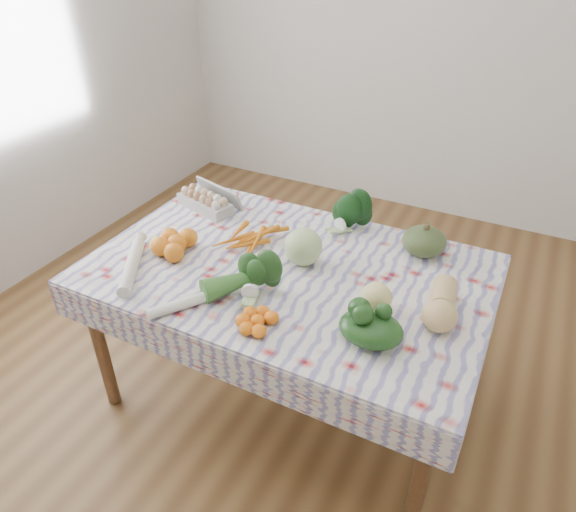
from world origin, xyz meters
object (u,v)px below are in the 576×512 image
Objects in this scene: dining_table at (288,283)px; kabocha_squash at (424,241)px; cabbage at (303,247)px; butternut_squash at (442,302)px; egg_carton at (205,202)px; grapefruit at (376,298)px.

kabocha_squash reaches higher than dining_table.
kabocha_squash is at bearing 34.83° from cabbage.
butternut_squash is at bearing -2.14° from dining_table.
dining_table is at bearing -8.20° from egg_carton.
dining_table is 13.62× the size of grapefruit.
dining_table is 5.90× the size of butternut_squash.
grapefruit is at bearing -97.19° from kabocha_squash.
cabbage reaches higher than butternut_squash.
egg_carton is 1.61× the size of kabocha_squash.
cabbage is (-0.44, -0.31, 0.02)m from kabocha_squash.
grapefruit is (-0.06, -0.47, -0.00)m from kabocha_squash.
grapefruit reaches higher than egg_carton.
butternut_squash is (0.65, -0.02, 0.15)m from dining_table.
grapefruit is at bearing -4.10° from egg_carton.
cabbage is 0.60× the size of butternut_squash.
dining_table is 0.68m from egg_carton.
kabocha_squash is at bearing 37.43° from dining_table.
cabbage reaches higher than grapefruit.
kabocha_squash is (1.09, 0.09, 0.02)m from egg_carton.
dining_table is 5.18× the size of egg_carton.
dining_table is 0.62m from kabocha_squash.
dining_table is 0.18m from cabbage.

